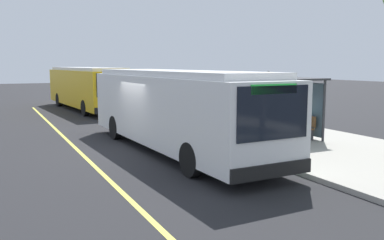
# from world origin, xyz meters

# --- Properties ---
(ground_plane) EXTENTS (120.00, 120.00, 0.00)m
(ground_plane) POSITION_xyz_m (0.00, 0.00, 0.00)
(ground_plane) COLOR #232326
(sidewalk_curb) EXTENTS (44.00, 6.40, 0.15)m
(sidewalk_curb) POSITION_xyz_m (0.00, 6.00, 0.07)
(sidewalk_curb) COLOR #A8A399
(sidewalk_curb) RESTS_ON ground_plane
(lane_stripe_center) EXTENTS (36.00, 0.14, 0.01)m
(lane_stripe_center) POSITION_xyz_m (0.00, -2.20, 0.00)
(lane_stripe_center) COLOR #E0D64C
(lane_stripe_center) RESTS_ON ground_plane
(transit_bus_main) EXTENTS (11.34, 3.01, 2.95)m
(transit_bus_main) POSITION_xyz_m (0.82, 1.01, 1.62)
(transit_bus_main) COLOR white
(transit_bus_main) RESTS_ON ground_plane
(transit_bus_second) EXTENTS (11.58, 3.43, 2.95)m
(transit_bus_second) POSITION_xyz_m (-14.67, 1.10, 1.62)
(transit_bus_second) COLOR gold
(transit_bus_second) RESTS_ON ground_plane
(bus_shelter) EXTENTS (2.90, 1.60, 2.48)m
(bus_shelter) POSITION_xyz_m (0.86, 6.25, 1.92)
(bus_shelter) COLOR #333338
(bus_shelter) RESTS_ON sidewalk_curb
(waiting_bench) EXTENTS (1.60, 0.48, 0.95)m
(waiting_bench) POSITION_xyz_m (1.29, 6.40, 0.63)
(waiting_bench) COLOR brown
(waiting_bench) RESTS_ON sidewalk_curb
(route_sign_post) EXTENTS (0.44, 0.08, 2.80)m
(route_sign_post) POSITION_xyz_m (3.35, 3.29, 1.96)
(route_sign_post) COLOR #333338
(route_sign_post) RESTS_ON sidewalk_curb
(pedestrian_commuter) EXTENTS (0.24, 0.40, 1.69)m
(pedestrian_commuter) POSITION_xyz_m (0.00, 4.66, 1.12)
(pedestrian_commuter) COLOR #282D47
(pedestrian_commuter) RESTS_ON sidewalk_curb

